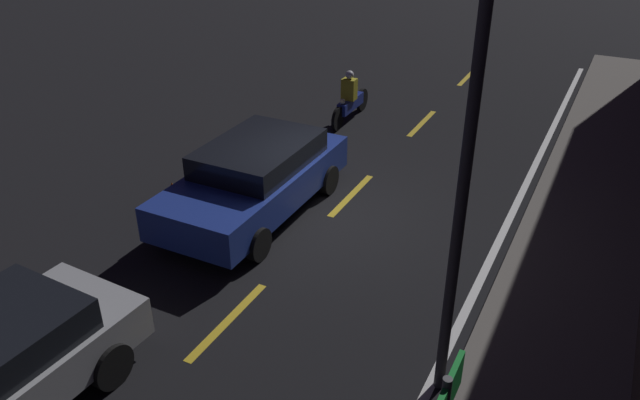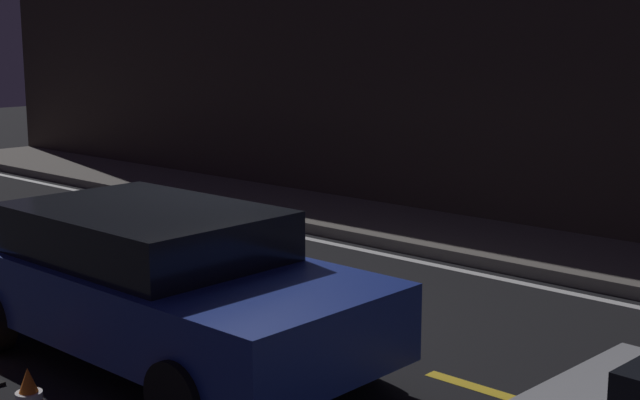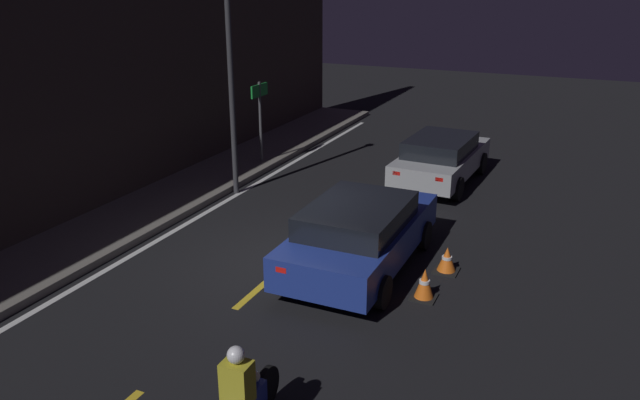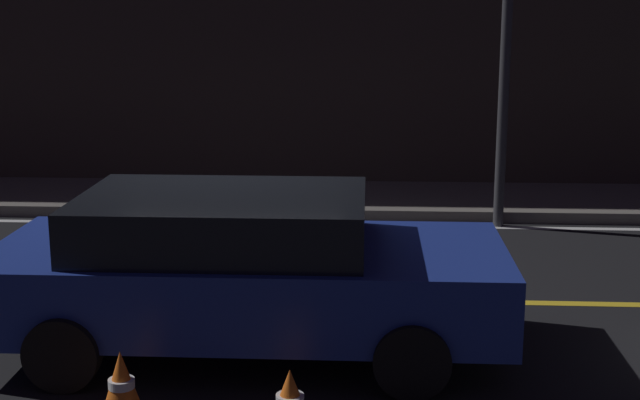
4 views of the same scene
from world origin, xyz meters
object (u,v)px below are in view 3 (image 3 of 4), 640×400
sedan_blue (360,233)px  hatchback_silver (441,158)px  traffic_cone_mid (447,260)px  street_lamp (231,71)px  shop_sign (260,106)px  traffic_cone_near (424,284)px

sedan_blue → hatchback_silver: sedan_blue is taller
sedan_blue → traffic_cone_mid: (0.55, -1.62, -0.51)m
street_lamp → hatchback_silver: bearing=-56.6°
shop_sign → hatchback_silver: bearing=-83.0°
shop_sign → street_lamp: street_lamp is taller
sedan_blue → traffic_cone_near: bearing=-114.5°
sedan_blue → shop_sign: (5.34, 5.24, 1.09)m
shop_sign → sedan_blue: bearing=-135.6°
sedan_blue → traffic_cone_near: sedan_blue is taller
hatchback_silver → sedan_blue: bearing=-178.3°
hatchback_silver → traffic_cone_mid: size_ratio=8.25×
hatchback_silver → traffic_cone_near: (-6.68, -1.39, -0.45)m
traffic_cone_mid → shop_sign: 8.52m
hatchback_silver → street_lamp: 6.21m
traffic_cone_mid → street_lamp: size_ratio=0.09×
street_lamp → shop_sign: bearing=13.9°
hatchback_silver → shop_sign: bearing=99.8°
traffic_cone_near → street_lamp: street_lamp is taller
traffic_cone_mid → street_lamp: 7.31m
hatchback_silver → street_lamp: street_lamp is taller
sedan_blue → hatchback_silver: size_ratio=1.05×
hatchback_silver → traffic_cone_near: bearing=-165.4°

